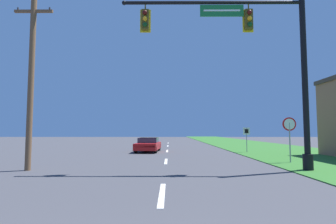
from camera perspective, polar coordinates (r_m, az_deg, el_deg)
name	(u,v)px	position (r m, az deg, el deg)	size (l,w,h in m)	color
grass_verge_right	(256,146)	(33.16, 18.56, -7.00)	(10.00, 110.00, 0.04)	#2D6626
road_center_line	(167,151)	(23.54, -0.17, -8.49)	(0.16, 34.80, 0.01)	silver
signal_mast	(261,56)	(13.05, 19.68, 11.42)	(8.64, 0.47, 8.61)	black
car_ahead	(148,145)	(22.84, -4.31, -7.10)	(2.09, 4.44, 1.19)	black
stop_sign	(289,129)	(16.20, 24.92, -3.46)	(0.76, 0.07, 2.50)	gray
route_sign_post	(247,134)	(22.74, 16.73, -4.62)	(0.55, 0.06, 2.03)	gray
utility_pole_near	(31,76)	(13.75, -27.63, 6.92)	(1.80, 0.26, 8.30)	brown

